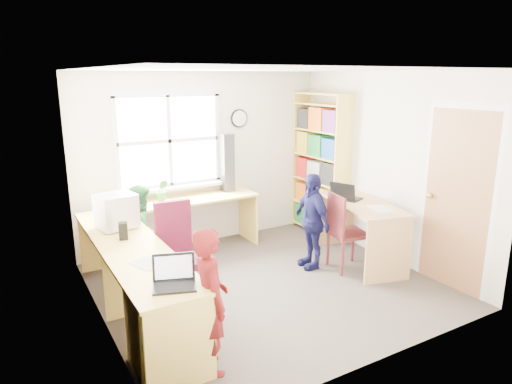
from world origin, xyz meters
The scene contains 19 objects.
room centered at (0.01, 0.10, 1.22)m, with size 3.64×3.44×2.44m.
l_desk centered at (-1.31, -0.28, 0.46)m, with size 2.38×2.95×0.75m.
right_desk centered at (1.41, 0.00, 0.57)m, with size 0.95×1.48×0.79m.
bookshelf centered at (1.65, 1.19, 1.00)m, with size 0.30×1.02×2.10m.
swivel_chair centered at (-0.99, 0.20, 0.46)m, with size 0.52×0.52×1.06m.
wooden_chair centered at (1.04, -0.09, 0.52)m, with size 0.49×0.49×0.97m.
crt_monitor centered at (-1.48, 0.66, 0.94)m, with size 0.43×0.40×0.37m.
laptop_left centered at (-1.44, -0.95, 0.80)m, with size 0.40×0.37×0.23m.
laptop_right centered at (1.31, 0.22, 0.84)m, with size 0.39×0.43×0.24m.
speaker_a centered at (-1.52, 0.28, 0.84)m, with size 0.10×0.10×0.17m.
speaker_b centered at (-1.52, 0.90, 0.83)m, with size 0.09×0.09×0.17m.
cd_tower centered at (0.28, 1.53, 1.16)m, with size 0.16×0.15×0.81m.
game_box centered at (1.38, 0.43, 0.81)m, with size 0.31×0.31×0.06m.
paper_a centered at (-1.50, -0.44, 0.75)m, with size 0.29×0.34×0.00m.
paper_b centered at (1.39, -0.32, 0.79)m, with size 0.31×0.37×0.00m.
potted_plant centered at (-0.72, 1.43, 0.90)m, with size 0.16×0.13×0.30m, color #2B6629.
person_red centered at (-1.19, -1.08, 0.61)m, with size 0.44×0.29×1.22m, color maroon.
person_green centered at (-1.13, 0.98, 0.56)m, with size 0.54×0.42×1.12m, color #327E32.
person_navy centered at (0.76, 0.18, 0.60)m, with size 0.70×0.29×1.20m, color #151544.
Camera 1 is at (-2.53, -4.11, 2.34)m, focal length 32.00 mm.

